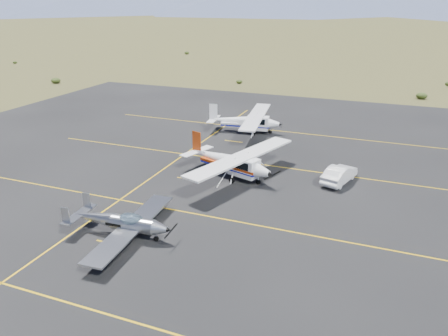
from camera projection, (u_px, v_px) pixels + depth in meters
The scene contains 6 objects.
ground at pixel (179, 226), 28.93m from camera, with size 1600.00×1600.00×0.00m, color #383D1C.
apron at pixel (219, 187), 35.00m from camera, with size 72.00×72.00×0.02m, color black.
aircraft_low_wing at pixel (122, 222), 27.45m from camera, with size 6.70×9.32×2.02m.
aircraft_cessna at pixel (230, 160), 36.63m from camera, with size 8.58×12.34×3.16m.
aircraft_plain at pixel (245, 121), 48.63m from camera, with size 7.28×12.02×3.03m.
sedan at pixel (339, 174), 35.59m from camera, with size 1.50×4.29×1.41m, color white.
Camera 1 is at (12.10, -22.67, 14.17)m, focal length 35.00 mm.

